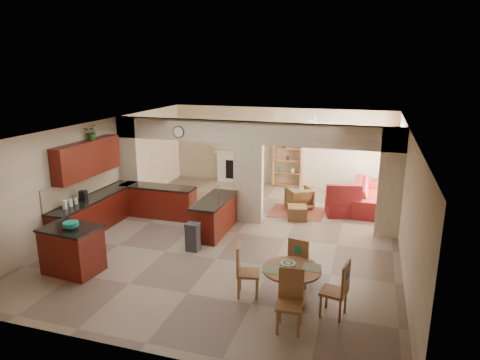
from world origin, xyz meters
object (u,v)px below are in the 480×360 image
(dining_table, at_px, (291,280))
(armchair, at_px, (299,198))
(sofa, at_px, (372,195))
(kitchen_island, at_px, (72,249))

(dining_table, xyz_separation_m, armchair, (-0.78, 5.47, -0.16))
(armchair, bearing_deg, sofa, 165.67)
(dining_table, distance_m, armchair, 5.53)
(dining_table, bearing_deg, sofa, 77.98)
(kitchen_island, xyz_separation_m, armchair, (3.86, 5.56, -0.18))
(kitchen_island, height_order, armchair, kitchen_island)
(dining_table, relative_size, armchair, 1.47)
(kitchen_island, bearing_deg, sofa, 51.79)
(dining_table, distance_m, sofa, 6.38)
(kitchen_island, height_order, sofa, kitchen_island)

